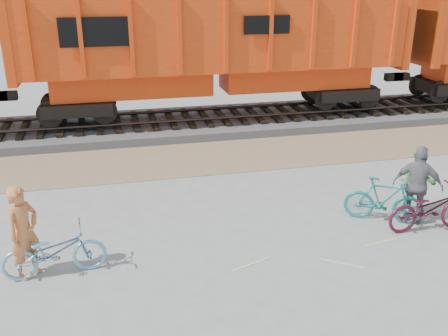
{
  "coord_description": "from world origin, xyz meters",
  "views": [
    {
      "loc": [
        -3.5,
        -9.03,
        5.4
      ],
      "look_at": [
        -1.02,
        1.5,
        1.2
      ],
      "focal_mm": 40.0,
      "sensor_mm": 36.0,
      "label": 1
    }
  ],
  "objects": [
    {
      "name": "gravel_strip",
      "position": [
        0.0,
        5.5,
        0.01
      ],
      "size": [
        120.0,
        3.0,
        0.02
      ],
      "primitive_type": "cube",
      "color": "#9F8363",
      "rests_on": "ground"
    },
    {
      "name": "person_solo",
      "position": [
        -5.25,
        -0.18,
        0.92
      ],
      "size": [
        0.77,
        0.8,
        1.85
      ],
      "primitive_type": "imported",
      "rotation": [
        0.0,
        0.0,
        0.89
      ],
      "color": "#D2763D",
      "rests_on": "ground"
    },
    {
      "name": "track",
      "position": [
        0.0,
        9.0,
        0.47
      ],
      "size": [
        120.0,
        2.6,
        0.24
      ],
      "color": "black",
      "rests_on": "ballast_bed"
    },
    {
      "name": "person_woman",
      "position": [
        3.19,
        0.1,
        0.93
      ],
      "size": [
        1.14,
        1.03,
        1.86
      ],
      "primitive_type": "imported",
      "rotation": [
        0.0,
        0.0,
        2.47
      ],
      "color": "slate",
      "rests_on": "ground"
    },
    {
      "name": "bicycle_maroon",
      "position": [
        3.29,
        -0.3,
        0.52
      ],
      "size": [
        1.99,
        0.7,
        1.05
      ],
      "primitive_type": "imported",
      "rotation": [
        0.0,
        0.0,
        1.57
      ],
      "color": "#4F1225",
      "rests_on": "ground"
    },
    {
      "name": "bicycle_teal",
      "position": [
        2.51,
        0.32,
        0.54
      ],
      "size": [
        1.81,
        1.32,
        1.08
      ],
      "primitive_type": "imported",
      "rotation": [
        0.0,
        0.0,
        1.06
      ],
      "color": "#197E7A",
      "rests_on": "ground"
    },
    {
      "name": "person_man",
      "position": [
        3.51,
        0.52,
        0.79
      ],
      "size": [
        0.97,
        0.94,
        1.57
      ],
      "primitive_type": "imported",
      "rotation": [
        0.0,
        0.0,
        -0.68
      ],
      "color": "#267326",
      "rests_on": "ground"
    },
    {
      "name": "ballast_bed",
      "position": [
        0.0,
        9.0,
        0.15
      ],
      "size": [
        120.0,
        4.0,
        0.3
      ],
      "primitive_type": "cube",
      "color": "slate",
      "rests_on": "ground"
    },
    {
      "name": "ground",
      "position": [
        0.0,
        0.0,
        0.0
      ],
      "size": [
        120.0,
        120.0,
        0.0
      ],
      "primitive_type": "plane",
      "color": "#9E9E99",
      "rests_on": "ground"
    },
    {
      "name": "hopper_car_center",
      "position": [
        0.45,
        9.0,
        3.01
      ],
      "size": [
        14.0,
        3.13,
        4.65
      ],
      "color": "black",
      "rests_on": "track"
    },
    {
      "name": "bicycle_blue",
      "position": [
        -4.75,
        -0.28,
        0.51
      ],
      "size": [
        1.98,
        0.83,
        1.01
      ],
      "primitive_type": "imported",
      "rotation": [
        0.0,
        0.0,
        1.65
      ],
      "color": "#6DA7C8",
      "rests_on": "ground"
    }
  ]
}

